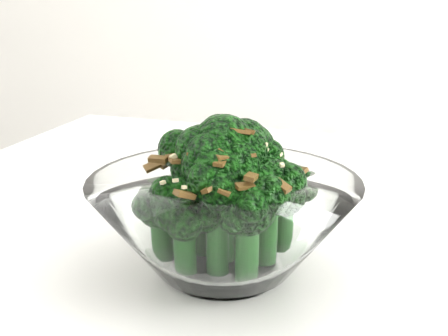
# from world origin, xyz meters

# --- Properties ---
(table) EXTENTS (1.29, 0.94, 0.75)m
(table) POSITION_xyz_m (-0.12, 0.07, 0.68)
(table) COLOR white
(table) RESTS_ON ground
(broccoli_dish) EXTENTS (0.22, 0.22, 0.14)m
(broccoli_dish) POSITION_xyz_m (-0.30, -0.02, 0.80)
(broccoli_dish) COLOR white
(broccoli_dish) RESTS_ON table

